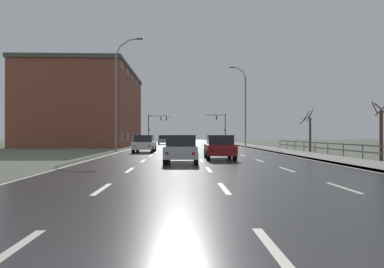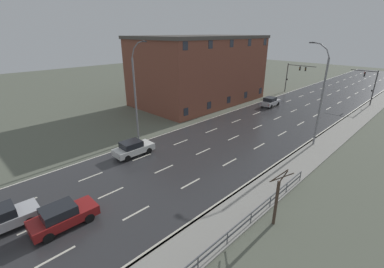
{
  "view_description": "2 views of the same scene",
  "coord_description": "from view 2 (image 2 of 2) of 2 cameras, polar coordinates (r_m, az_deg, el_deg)",
  "views": [
    {
      "loc": [
        -1.25,
        -2.55,
        1.56
      ],
      "look_at": [
        0.86,
        62.46,
        1.79
      ],
      "focal_mm": 32.36,
      "sensor_mm": 36.0,
      "label": 1
    },
    {
      "loc": [
        16.89,
        15.65,
        11.89
      ],
      "look_at": [
        0.0,
        32.7,
        2.48
      ],
      "focal_mm": 24.48,
      "sensor_mm": 36.0,
      "label": 2
    }
  ],
  "objects": [
    {
      "name": "traffic_signal_right",
      "position": [
        54.01,
        34.34,
        9.2
      ],
      "size": [
        4.15,
        0.36,
        5.97
      ],
      "color": "#38383A",
      "rests_on": "ground"
    },
    {
      "name": "road_asphalt_strip",
      "position": [
        48.92,
        23.23,
        5.61
      ],
      "size": [
        14.0,
        120.0,
        0.03
      ],
      "color": "#303033",
      "rests_on": "ground"
    },
    {
      "name": "bare_tree_mid",
      "position": [
        18.13,
        17.99,
        -13.41
      ],
      "size": [
        1.38,
        1.02,
        4.07
      ],
      "color": "#423328",
      "rests_on": "ground"
    },
    {
      "name": "car_far_right",
      "position": [
        21.25,
        -36.12,
        -14.72
      ],
      "size": [
        1.93,
        4.15,
        1.57
      ],
      "rotation": [
        0.0,
        0.0,
        -0.03
      ],
      "color": "#B7B7BC",
      "rests_on": "ground"
    },
    {
      "name": "car_mid_centre",
      "position": [
        19.57,
        -26.34,
        -15.68
      ],
      "size": [
        1.89,
        4.13,
        1.57
      ],
      "rotation": [
        0.0,
        0.0,
        -0.01
      ],
      "color": "maroon",
      "rests_on": "ground"
    },
    {
      "name": "brick_building",
      "position": [
        47.44,
        1.59,
        13.85
      ],
      "size": [
        13.75,
        22.53,
        11.3
      ],
      "color": "brown",
      "rests_on": "ground"
    },
    {
      "name": "traffic_signal_left",
      "position": [
        58.55,
        21.34,
        12.3
      ],
      "size": [
        5.75,
        0.36,
        5.82
      ],
      "color": "#38383A",
      "rests_on": "ground"
    },
    {
      "name": "street_lamp_left_bank",
      "position": [
        29.71,
        -12.1,
        8.36
      ],
      "size": [
        2.7,
        0.24,
        11.12
      ],
      "color": "slate",
      "rests_on": "ground"
    },
    {
      "name": "car_near_left",
      "position": [
        46.69,
        16.69,
        6.77
      ],
      "size": [
        1.97,
        4.17,
        1.57
      ],
      "rotation": [
        0.0,
        0.0,
        0.04
      ],
      "color": "#B7B7BC",
      "rests_on": "ground"
    },
    {
      "name": "ground_plane",
      "position": [
        38.4,
        16.3,
        2.39
      ],
      "size": [
        160.0,
        160.0,
        0.12
      ],
      "color": "#5B6051"
    },
    {
      "name": "sidewalk_right",
      "position": [
        46.68,
        32.73,
        3.27
      ],
      "size": [
        3.0,
        120.0,
        0.12
      ],
      "color": "gray",
      "rests_on": "ground"
    },
    {
      "name": "car_far_left",
      "position": [
        27.43,
        -12.7,
        -3.0
      ],
      "size": [
        1.9,
        4.13,
        1.57
      ],
      "rotation": [
        0.0,
        0.0,
        -0.02
      ],
      "color": "silver",
      "rests_on": "ground"
    },
    {
      "name": "street_lamp_midground",
      "position": [
        30.98,
        26.19,
        7.09
      ],
      "size": [
        2.26,
        0.24,
        10.95
      ],
      "color": "slate",
      "rests_on": "ground"
    }
  ]
}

